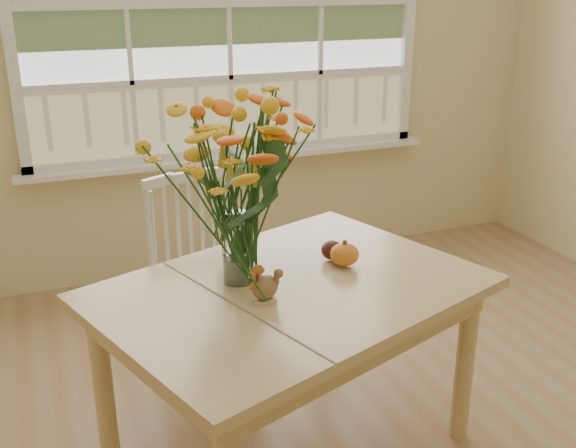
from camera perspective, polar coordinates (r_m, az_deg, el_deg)
name	(u,v)px	position (r m, az deg, el deg)	size (l,w,h in m)	color
wall_back	(228,40)	(3.90, -5.14, 15.27)	(4.00, 0.02, 2.70)	beige
window	(228,6)	(3.85, -5.06, 17.91)	(2.42, 0.12, 1.74)	silver
dining_table	(290,309)	(2.38, 0.18, -7.19)	(1.52, 1.30, 0.69)	tan
windsor_chair	(201,268)	(2.95, -7.39, -3.72)	(0.48, 0.46, 0.89)	white
flower_vase	(236,180)	(2.25, -4.45, 3.73)	(0.52, 0.52, 0.61)	white
pumpkin	(344,255)	(2.48, 4.80, -2.67)	(0.11, 0.11, 0.08)	orange
turkey_figurine	(265,287)	(2.21, -1.95, -5.39)	(0.12, 0.11, 0.13)	#CCB78C
dark_gourd	(332,251)	(2.53, 3.72, -2.29)	(0.13, 0.13, 0.07)	#38160F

